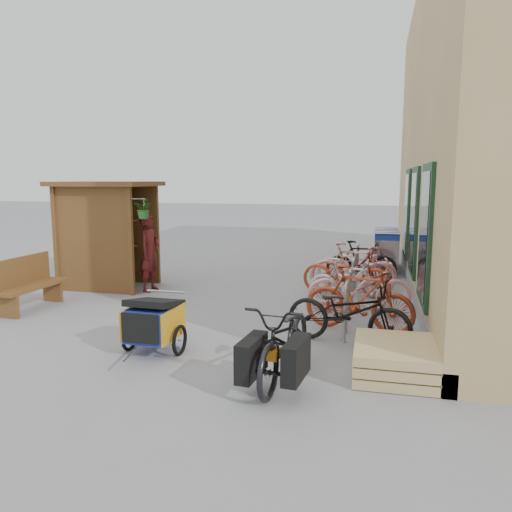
% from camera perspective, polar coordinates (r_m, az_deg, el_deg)
% --- Properties ---
extents(ground, '(80.00, 80.00, 0.00)m').
position_cam_1_polar(ground, '(8.49, -5.72, -8.09)').
color(ground, gray).
extents(kiosk, '(2.49, 1.65, 2.40)m').
position_cam_1_polar(kiosk, '(11.80, -17.02, 4.02)').
color(kiosk, brown).
rests_on(kiosk, ground).
extents(bike_rack, '(0.05, 5.35, 0.86)m').
position_cam_1_polar(bike_rack, '(10.25, 11.03, -2.28)').
color(bike_rack, '#A5A8AD').
rests_on(bike_rack, ground).
extents(pallet_stack, '(1.00, 1.20, 0.40)m').
position_cam_1_polar(pallet_stack, '(6.66, 15.56, -11.29)').
color(pallet_stack, tan).
rests_on(pallet_stack, ground).
extents(bench, '(0.52, 1.60, 1.00)m').
position_cam_1_polar(bench, '(10.41, -24.68, -2.80)').
color(bench, brown).
rests_on(bench, ground).
extents(shopping_carts, '(0.64, 2.53, 1.14)m').
position_cam_1_polar(shopping_carts, '(14.04, 14.62, 1.19)').
color(shopping_carts, silver).
rests_on(shopping_carts, ground).
extents(child_trailer, '(0.85, 1.43, 0.84)m').
position_cam_1_polar(child_trailer, '(7.30, -11.61, -7.25)').
color(child_trailer, navy).
rests_on(child_trailer, ground).
extents(cargo_bike, '(0.89, 2.01, 1.02)m').
position_cam_1_polar(cargo_bike, '(6.17, 3.38, -9.68)').
color(cargo_bike, black).
rests_on(cargo_bike, ground).
extents(person_kiosk, '(0.46, 0.66, 1.71)m').
position_cam_1_polar(person_kiosk, '(11.21, -12.06, 0.38)').
color(person_kiosk, maroon).
rests_on(person_kiosk, ground).
extents(bike_0, '(2.01, 1.11, 1.00)m').
position_cam_1_polar(bike_0, '(7.59, 10.48, -6.30)').
color(bike_0, black).
rests_on(bike_0, ground).
extents(bike_1, '(1.87, 0.86, 1.08)m').
position_cam_1_polar(bike_1, '(8.27, 11.69, -4.80)').
color(bike_1, '#9E351C').
rests_on(bike_1, ground).
extents(bike_2, '(1.98, 0.93, 1.00)m').
position_cam_1_polar(bike_2, '(9.39, 11.70, -3.42)').
color(bike_2, pink).
rests_on(bike_2, ground).
extents(bike_3, '(1.65, 0.84, 0.95)m').
position_cam_1_polar(bike_3, '(9.76, 10.41, -3.07)').
color(bike_3, silver).
rests_on(bike_3, ground).
extents(bike_4, '(1.99, 1.03, 1.00)m').
position_cam_1_polar(bike_4, '(10.73, 10.26, -1.86)').
color(bike_4, '#9E351C').
rests_on(bike_4, ground).
extents(bike_5, '(1.85, 0.55, 1.11)m').
position_cam_1_polar(bike_5, '(11.00, 10.97, -1.33)').
color(bike_5, pink).
rests_on(bike_5, ground).
extents(bike_6, '(1.94, 0.98, 0.97)m').
position_cam_1_polar(bike_6, '(11.74, 11.38, -1.04)').
color(bike_6, pink).
rests_on(bike_6, ground).
extents(bike_7, '(1.72, 0.66, 1.01)m').
position_cam_1_polar(bike_7, '(12.16, 11.97, -0.63)').
color(bike_7, black).
rests_on(bike_7, ground).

